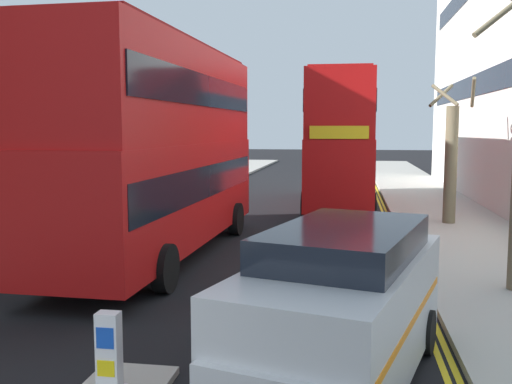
# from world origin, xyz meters

# --- Properties ---
(sidewalk_right) EXTENTS (4.00, 80.00, 0.14)m
(sidewalk_right) POSITION_xyz_m (6.50, 16.00, 0.07)
(sidewalk_right) COLOR #ADA89E
(sidewalk_right) RESTS_ON ground
(sidewalk_left) EXTENTS (4.00, 80.00, 0.14)m
(sidewalk_left) POSITION_xyz_m (-6.50, 16.00, 0.07)
(sidewalk_left) COLOR #ADA89E
(sidewalk_left) RESTS_ON ground
(kerb_line_outer) EXTENTS (0.10, 56.00, 0.01)m
(kerb_line_outer) POSITION_xyz_m (4.40, 14.00, 0.00)
(kerb_line_outer) COLOR yellow
(kerb_line_outer) RESTS_ON ground
(kerb_line_inner) EXTENTS (0.10, 56.00, 0.01)m
(kerb_line_inner) POSITION_xyz_m (4.24, 14.00, 0.00)
(kerb_line_inner) COLOR yellow
(kerb_line_inner) RESTS_ON ground
(keep_left_bollard) EXTENTS (0.36, 0.28, 1.11)m
(keep_left_bollard) POSITION_xyz_m (0.00, 2.86, 0.61)
(keep_left_bollard) COLOR silver
(keep_left_bollard) RESTS_ON traffic_island
(double_decker_bus_away) EXTENTS (3.01, 10.87, 5.64)m
(double_decker_bus_away) POSITION_xyz_m (-2.06, 11.17, 3.03)
(double_decker_bus_away) COLOR red
(double_decker_bus_away) RESTS_ON ground
(double_decker_bus_oncoming) EXTENTS (2.90, 10.84, 5.64)m
(double_decker_bus_oncoming) POSITION_xyz_m (2.43, 21.71, 3.03)
(double_decker_bus_oncoming) COLOR #B20F0F
(double_decker_bus_oncoming) RESTS_ON ground
(taxi_minivan) EXTENTS (3.09, 5.14, 2.12)m
(taxi_minivan) POSITION_xyz_m (2.77, 4.01, 1.07)
(taxi_minivan) COLOR silver
(taxi_minivan) RESTS_ON ground
(street_tree_mid) EXTENTS (1.60, 1.59, 4.98)m
(street_tree_mid) POSITION_xyz_m (6.33, 17.22, 2.34)
(street_tree_mid) COLOR #6B6047
(street_tree_mid) RESTS_ON sidewalk_right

